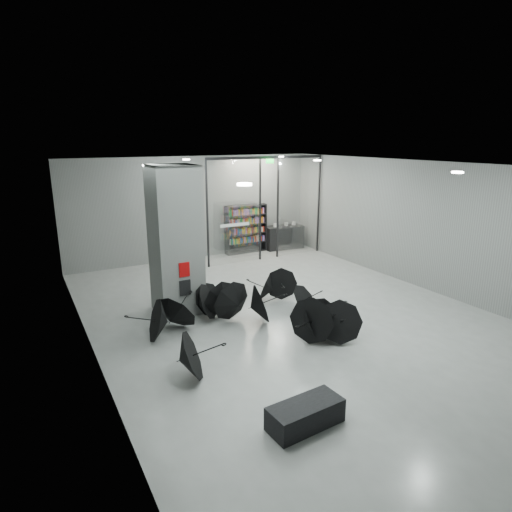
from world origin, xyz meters
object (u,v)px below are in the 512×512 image
bench (305,414)px  shop_counter (284,237)px  umbrella_cluster (254,317)px  column (175,241)px  bookshelf (246,229)px

bench → shop_counter: shop_counter is taller
bench → umbrella_cluster: bearing=70.2°
column → bench: 6.15m
column → bench: (0.15, -5.88, -1.79)m
column → shop_counter: 7.96m
column → bench: bearing=-88.5°
bookshelf → umbrella_cluster: size_ratio=0.38×
bookshelf → umbrella_cluster: (-3.39, -6.86, -0.69)m
shop_counter → umbrella_cluster: 8.40m
bench → bookshelf: size_ratio=0.65×
column → shop_counter: column is taller
column → bookshelf: (4.63, 4.75, -1.00)m
column → umbrella_cluster: size_ratio=0.75×
column → bookshelf: column is taller
bench → shop_counter: size_ratio=0.79×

